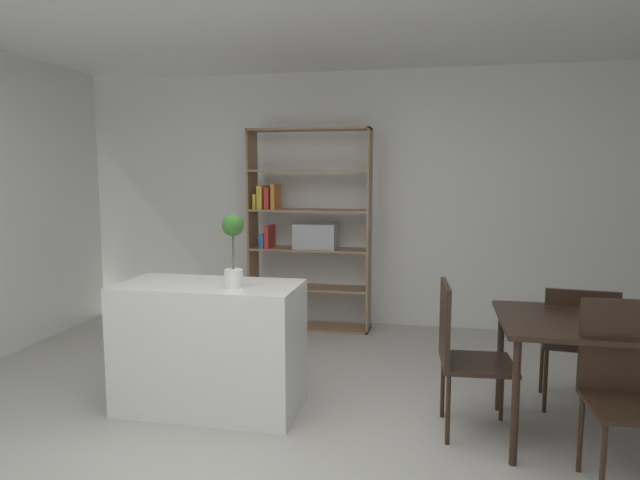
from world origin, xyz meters
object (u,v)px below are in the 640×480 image
(dining_chair_far, at_px, (578,336))
(open_bookshelf, at_px, (305,232))
(dining_table, at_px, (601,333))
(dining_chair_near, at_px, (624,380))
(kitchen_island, at_px, (210,346))
(dining_chair_island_side, at_px, (461,346))
(potted_plant_on_island, at_px, (233,245))

(dining_chair_far, bearing_deg, open_bookshelf, -29.82)
(dining_table, distance_m, dining_chair_far, 0.49)
(dining_table, relative_size, dining_chair_far, 1.34)
(dining_chair_far, bearing_deg, dining_chair_near, 96.71)
(dining_table, bearing_deg, dining_chair_far, 91.24)
(kitchen_island, relative_size, dining_table, 1.06)
(kitchen_island, relative_size, dining_chair_island_side, 1.30)
(kitchen_island, relative_size, potted_plant_on_island, 2.55)
(dining_chair_island_side, bearing_deg, kitchen_island, 85.57)
(dining_chair_near, height_order, dining_chair_far, dining_chair_near)
(potted_plant_on_island, xyz_separation_m, dining_chair_near, (2.27, -0.37, -0.60))
(potted_plant_on_island, relative_size, dining_table, 0.42)
(dining_table, bearing_deg, potted_plant_on_island, -177.87)
(kitchen_island, height_order, dining_chair_far, kitchen_island)
(kitchen_island, xyz_separation_m, dining_chair_far, (2.48, 0.46, 0.09))
(kitchen_island, distance_m, dining_chair_island_side, 1.69)
(kitchen_island, distance_m, potted_plant_on_island, 0.76)
(potted_plant_on_island, height_order, dining_chair_near, potted_plant_on_island)
(potted_plant_on_island, xyz_separation_m, dining_chair_island_side, (1.47, 0.08, -0.61))
(potted_plant_on_island, bearing_deg, dining_chair_far, 13.62)
(potted_plant_on_island, distance_m, dining_chair_far, 2.41)
(kitchen_island, xyz_separation_m, dining_chair_near, (2.49, -0.46, 0.13))
(open_bookshelf, xyz_separation_m, dining_chair_island_side, (1.51, -2.15, -0.46))
(kitchen_island, bearing_deg, dining_table, -0.15)
(potted_plant_on_island, height_order, dining_chair_island_side, potted_plant_on_island)
(dining_chair_near, bearing_deg, dining_chair_island_side, 149.12)
(potted_plant_on_island, xyz_separation_m, dining_table, (2.27, 0.08, -0.48))
(potted_plant_on_island, bearing_deg, dining_table, 2.13)
(potted_plant_on_island, height_order, dining_table, potted_plant_on_island)
(dining_chair_far, bearing_deg, dining_chair_island_side, 36.85)
(dining_table, xyz_separation_m, dining_chair_island_side, (-0.81, -0.01, -0.13))
(kitchen_island, height_order, open_bookshelf, open_bookshelf)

